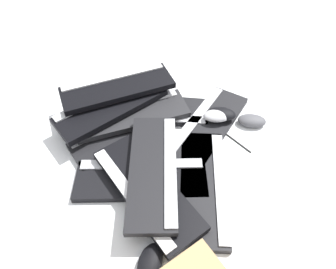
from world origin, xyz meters
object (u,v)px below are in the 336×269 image
(keyboard_8, at_px, (146,189))
(mouse_3, at_px, (150,262))
(keyboard_2, at_px, (127,132))
(keyboard_3, at_px, (141,179))
(keyboard_9, at_px, (154,169))
(keyboard_0, at_px, (208,126))
(keyboard_4, at_px, (204,185))
(mouse_2, at_px, (218,115))
(mouse_0, at_px, (222,114))
(mouse_1, at_px, (252,121))
(keyboard_7, at_px, (117,87))
(keyboard_5, at_px, (131,114))
(keyboard_1, at_px, (155,110))
(keyboard_6, at_px, (111,106))

(keyboard_8, relative_size, mouse_3, 4.18)
(keyboard_2, height_order, mouse_3, mouse_3)
(keyboard_3, relative_size, keyboard_9, 1.00)
(keyboard_0, bearing_deg, keyboard_4, -123.37)
(keyboard_2, xyz_separation_m, mouse_2, (0.34, -0.10, 0.04))
(keyboard_2, distance_m, mouse_0, 0.37)
(keyboard_2, xyz_separation_m, mouse_1, (0.46, -0.16, 0.01))
(keyboard_7, xyz_separation_m, mouse_3, (-0.14, -0.65, -0.08))
(keyboard_9, bearing_deg, keyboard_2, 91.54)
(keyboard_2, xyz_separation_m, keyboard_5, (0.04, 0.05, 0.03))
(keyboard_2, distance_m, mouse_3, 0.50)
(keyboard_1, xyz_separation_m, keyboard_9, (-0.14, -0.31, 0.06))
(keyboard_5, xyz_separation_m, mouse_2, (0.30, -0.16, 0.01))
(keyboard_2, distance_m, mouse_1, 0.49)
(keyboard_5, relative_size, keyboard_9, 0.98)
(mouse_1, xyz_separation_m, mouse_2, (-0.13, 0.06, 0.03))
(mouse_3, bearing_deg, keyboard_1, -162.30)
(keyboard_7, bearing_deg, keyboard_6, -130.09)
(keyboard_9, xyz_separation_m, mouse_1, (0.46, 0.08, -0.05))
(keyboard_2, relative_size, keyboard_6, 0.99)
(keyboard_9, bearing_deg, mouse_3, -116.34)
(mouse_0, height_order, mouse_2, same)
(keyboard_0, distance_m, mouse_3, 0.56)
(keyboard_2, height_order, keyboard_5, keyboard_5)
(keyboard_6, bearing_deg, mouse_0, -28.36)
(keyboard_4, relative_size, mouse_1, 4.17)
(keyboard_7, xyz_separation_m, mouse_1, (0.43, -0.32, -0.08))
(keyboard_0, bearing_deg, keyboard_2, 160.31)
(keyboard_3, bearing_deg, keyboard_7, 80.90)
(mouse_2, bearing_deg, mouse_1, 172.75)
(keyboard_0, relative_size, mouse_2, 4.10)
(keyboard_3, height_order, keyboard_9, keyboard_9)
(keyboard_5, bearing_deg, mouse_0, -26.03)
(keyboard_9, distance_m, mouse_2, 0.36)
(keyboard_6, bearing_deg, keyboard_3, -91.98)
(keyboard_8, relative_size, mouse_2, 4.18)
(keyboard_5, bearing_deg, keyboard_7, 95.51)
(keyboard_0, xyz_separation_m, keyboard_5, (-0.26, 0.16, 0.03))
(keyboard_0, xyz_separation_m, keyboard_2, (-0.30, 0.11, 0.00))
(keyboard_0, relative_size, keyboard_4, 0.98)
(keyboard_4, xyz_separation_m, keyboard_6, (-0.17, 0.44, 0.06))
(mouse_0, xyz_separation_m, mouse_1, (0.11, -0.06, -0.03))
(keyboard_7, bearing_deg, keyboard_2, -99.65)
(mouse_1, height_order, mouse_3, same)
(keyboard_7, relative_size, mouse_2, 4.07)
(keyboard_1, distance_m, keyboard_7, 0.18)
(keyboard_3, bearing_deg, keyboard_4, -31.56)
(keyboard_6, relative_size, mouse_1, 4.21)
(mouse_0, relative_size, mouse_3, 1.00)
(keyboard_5, distance_m, keyboard_8, 0.34)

